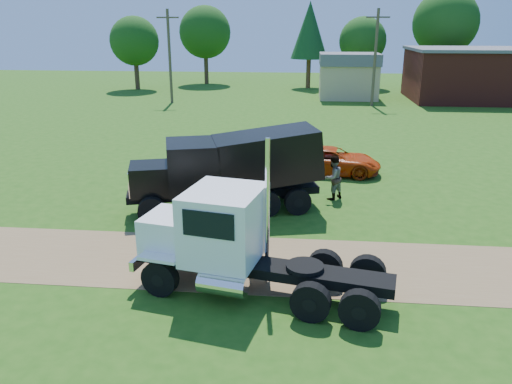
{
  "coord_description": "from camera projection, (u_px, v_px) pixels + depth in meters",
  "views": [
    {
      "loc": [
        -0.51,
        -14.93,
        7.55
      ],
      "look_at": [
        -2.23,
        2.67,
        1.6
      ],
      "focal_mm": 35.0,
      "sensor_mm": 36.0,
      "label": 1
    }
  ],
  "objects": [
    {
      "name": "brick_building",
      "position": [
        485.0,
        74.0,
        51.66
      ],
      "size": [
        15.4,
        10.4,
        5.3
      ],
      "color": "maroon",
      "rests_on": "ground"
    },
    {
      "name": "tree_row",
      "position": [
        369.0,
        31.0,
        60.8
      ],
      "size": [
        56.38,
        13.13,
        11.71
      ],
      "color": "#3D2619",
      "rests_on": "ground"
    },
    {
      "name": "orange_pickup",
      "position": [
        332.0,
        161.0,
        26.44
      ],
      "size": [
        5.24,
        2.81,
        1.4
      ],
      "primitive_type": "imported",
      "rotation": [
        0.0,
        0.0,
        1.47
      ],
      "color": "#C03909",
      "rests_on": "ground"
    },
    {
      "name": "white_semi_tractor",
      "position": [
        227.0,
        240.0,
        14.64
      ],
      "size": [
        7.71,
        3.86,
        4.55
      ],
      "rotation": [
        0.0,
        0.0,
        -0.21
      ],
      "color": "black",
      "rests_on": "ground"
    },
    {
      "name": "dirt_track",
      "position": [
        315.0,
        265.0,
        16.44
      ],
      "size": [
        120.0,
        4.2,
        0.01
      ],
      "primitive_type": "cube",
      "color": "brown",
      "rests_on": "ground"
    },
    {
      "name": "utility_poles",
      "position": [
        375.0,
        56.0,
        47.4
      ],
      "size": [
        42.2,
        0.28,
        9.0
      ],
      "color": "#4D3C2B",
      "rests_on": "ground"
    },
    {
      "name": "spectator_b",
      "position": [
        333.0,
        178.0,
        22.45
      ],
      "size": [
        1.23,
        1.22,
        2.01
      ],
      "primitive_type": "imported",
      "rotation": [
        0.0,
        0.0,
        3.89
      ],
      "color": "#999999",
      "rests_on": "ground"
    },
    {
      "name": "tan_shed",
      "position": [
        348.0,
        75.0,
        53.03
      ],
      "size": [
        6.2,
        5.4,
        4.7
      ],
      "color": "tan",
      "rests_on": "ground"
    },
    {
      "name": "ground",
      "position": [
        315.0,
        266.0,
        16.45
      ],
      "size": [
        140.0,
        140.0,
        0.0
      ],
      "primitive_type": "plane",
      "color": "#214F11",
      "rests_on": "ground"
    },
    {
      "name": "black_dump_truck",
      "position": [
        233.0,
        166.0,
        20.84
      ],
      "size": [
        8.24,
        4.45,
        3.5
      ],
      "rotation": [
        0.0,
        0.0,
        0.28
      ],
      "color": "black",
      "rests_on": "ground"
    }
  ]
}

